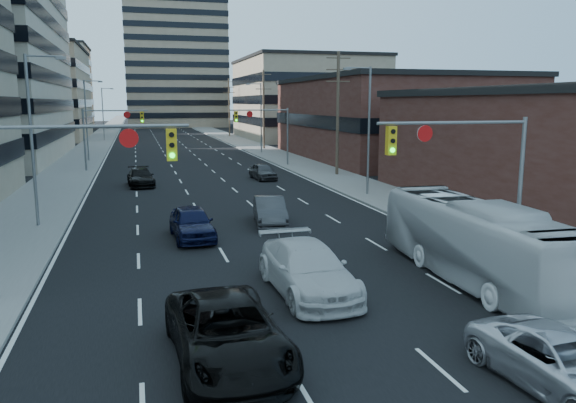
% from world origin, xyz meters
% --- Properties ---
extents(ground, '(400.00, 400.00, 0.00)m').
position_xyz_m(ground, '(0.00, 0.00, 0.00)').
color(ground, black).
rests_on(ground, ground).
extents(road_surface, '(18.00, 300.00, 0.02)m').
position_xyz_m(road_surface, '(0.00, 130.00, 0.01)').
color(road_surface, black).
rests_on(road_surface, ground).
extents(sidewalk_left, '(5.00, 300.00, 0.15)m').
position_xyz_m(sidewalk_left, '(-11.50, 130.00, 0.07)').
color(sidewalk_left, slate).
rests_on(sidewalk_left, ground).
extents(sidewalk_right, '(5.00, 300.00, 0.15)m').
position_xyz_m(sidewalk_right, '(11.50, 130.00, 0.07)').
color(sidewalk_right, slate).
rests_on(sidewalk_right, ground).
extents(office_left_far, '(20.00, 30.00, 16.00)m').
position_xyz_m(office_left_far, '(-24.00, 100.00, 8.00)').
color(office_left_far, gray).
rests_on(office_left_far, ground).
extents(storefront_right_mid, '(20.00, 30.00, 9.00)m').
position_xyz_m(storefront_right_mid, '(24.00, 50.00, 4.50)').
color(storefront_right_mid, '#472119').
rests_on(storefront_right_mid, ground).
extents(office_right_far, '(22.00, 28.00, 14.00)m').
position_xyz_m(office_right_far, '(25.00, 88.00, 7.00)').
color(office_right_far, gray).
rests_on(office_right_far, ground).
extents(apartment_tower, '(26.00, 26.00, 58.00)m').
position_xyz_m(apartment_tower, '(6.00, 150.00, 29.00)').
color(apartment_tower, gray).
rests_on(apartment_tower, ground).
extents(bg_block_left, '(24.00, 24.00, 20.00)m').
position_xyz_m(bg_block_left, '(-28.00, 140.00, 10.00)').
color(bg_block_left, '#ADA089').
rests_on(bg_block_left, ground).
extents(bg_block_right, '(22.00, 22.00, 12.00)m').
position_xyz_m(bg_block_right, '(32.00, 130.00, 6.00)').
color(bg_block_right, gray).
rests_on(bg_block_right, ground).
extents(signal_near_left, '(6.59, 0.33, 6.00)m').
position_xyz_m(signal_near_left, '(-7.45, 8.00, 4.33)').
color(signal_near_left, slate).
rests_on(signal_near_left, ground).
extents(signal_near_right, '(6.59, 0.33, 6.00)m').
position_xyz_m(signal_near_right, '(7.45, 8.00, 4.33)').
color(signal_near_right, slate).
rests_on(signal_near_right, ground).
extents(signal_far_left, '(6.09, 0.33, 6.00)m').
position_xyz_m(signal_far_left, '(-7.68, 45.00, 4.30)').
color(signal_far_left, slate).
rests_on(signal_far_left, ground).
extents(signal_far_right, '(6.09, 0.33, 6.00)m').
position_xyz_m(signal_far_right, '(7.68, 45.00, 4.30)').
color(signal_far_right, slate).
rests_on(signal_far_right, ground).
extents(utility_pole_block, '(2.20, 0.28, 11.00)m').
position_xyz_m(utility_pole_block, '(12.20, 36.00, 5.78)').
color(utility_pole_block, '#4C3D2D').
rests_on(utility_pole_block, ground).
extents(utility_pole_midblock, '(2.20, 0.28, 11.00)m').
position_xyz_m(utility_pole_midblock, '(12.20, 66.00, 5.78)').
color(utility_pole_midblock, '#4C3D2D').
rests_on(utility_pole_midblock, ground).
extents(utility_pole_distant, '(2.20, 0.28, 11.00)m').
position_xyz_m(utility_pole_distant, '(12.20, 96.00, 5.78)').
color(utility_pole_distant, '#4C3D2D').
rests_on(utility_pole_distant, ground).
extents(streetlight_left_near, '(2.03, 0.22, 9.00)m').
position_xyz_m(streetlight_left_near, '(-10.34, 20.00, 5.05)').
color(streetlight_left_near, slate).
rests_on(streetlight_left_near, ground).
extents(streetlight_left_mid, '(2.03, 0.22, 9.00)m').
position_xyz_m(streetlight_left_mid, '(-10.34, 55.00, 5.05)').
color(streetlight_left_mid, slate).
rests_on(streetlight_left_mid, ground).
extents(streetlight_left_far, '(2.03, 0.22, 9.00)m').
position_xyz_m(streetlight_left_far, '(-10.34, 90.00, 5.05)').
color(streetlight_left_far, slate).
rests_on(streetlight_left_far, ground).
extents(streetlight_right_near, '(2.03, 0.22, 9.00)m').
position_xyz_m(streetlight_right_near, '(10.34, 25.00, 5.05)').
color(streetlight_right_near, slate).
rests_on(streetlight_right_near, ground).
extents(streetlight_right_far, '(2.03, 0.22, 9.00)m').
position_xyz_m(streetlight_right_far, '(10.34, 60.00, 5.05)').
color(streetlight_right_far, slate).
rests_on(streetlight_right_far, ground).
extents(black_pickup, '(2.91, 5.93, 1.62)m').
position_xyz_m(black_pickup, '(-3.25, 1.78, 0.81)').
color(black_pickup, black).
rests_on(black_pickup, ground).
extents(white_van, '(2.60, 6.03, 1.73)m').
position_xyz_m(white_van, '(0.29, 6.35, 0.87)').
color(white_van, silver).
rests_on(white_van, ground).
extents(silver_suv, '(2.68, 5.08, 1.36)m').
position_xyz_m(silver_suv, '(4.01, -1.66, 0.68)').
color(silver_suv, silver).
rests_on(silver_suv, ground).
extents(transit_bus, '(2.93, 10.95, 3.03)m').
position_xyz_m(transit_bus, '(6.70, 5.98, 1.51)').
color(transit_bus, silver).
rests_on(transit_bus, ground).
extents(sedan_blue, '(2.11, 4.77, 1.60)m').
position_xyz_m(sedan_blue, '(-2.83, 15.36, 0.80)').
color(sedan_blue, black).
rests_on(sedan_blue, ground).
extents(sedan_grey_center, '(2.19, 4.70, 1.49)m').
position_xyz_m(sedan_grey_center, '(1.60, 17.58, 0.75)').
color(sedan_grey_center, '#363639').
rests_on(sedan_grey_center, ground).
extents(sedan_black_far, '(2.27, 4.95, 1.40)m').
position_xyz_m(sedan_black_far, '(-5.04, 34.13, 0.70)').
color(sedan_black_far, black).
rests_on(sedan_black_far, ground).
extents(sedan_grey_right, '(1.99, 4.24, 1.40)m').
position_xyz_m(sedan_grey_right, '(5.20, 35.41, 0.70)').
color(sedan_grey_right, '#39393C').
rests_on(sedan_grey_right, ground).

